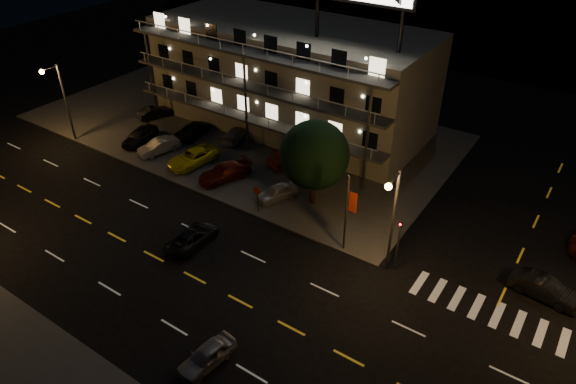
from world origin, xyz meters
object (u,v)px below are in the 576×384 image
Objects in this scene: lot_car_7 at (238,134)px; road_car_west at (193,237)px; lot_car_2 at (193,157)px; road_car_east at (207,356)px; tree at (314,157)px; side_car_0 at (544,288)px; lot_car_4 at (277,192)px.

road_car_west is (7.50, -14.68, -0.19)m from lot_car_7.
lot_car_7 reaches higher than road_car_west.
lot_car_2 reaches higher than road_car_west.
lot_car_7 is 27.22m from road_car_east.
lot_car_7 is 1.02× the size of road_car_west.
lot_car_7 is at bearing 131.74° from road_car_east.
road_car_east is (3.53, -17.06, -3.84)m from tree.
road_car_east is 0.83× the size of road_car_west.
road_car_east is (-14.66, -16.37, -0.08)m from side_car_0.
lot_car_7 is at bearing 85.72° from side_car_0.
road_car_east is at bearing 118.97° from lot_car_7.
lot_car_4 is (-2.74, -1.29, -3.69)m from tree.
lot_car_4 is 8.35m from road_car_west.
lot_car_2 is at bearing -160.06° from lot_car_4.
lot_car_2 is 1.12× the size of road_car_west.
lot_car_7 is at bearing 167.09° from lot_car_4.
road_car_west is at bearing 143.51° from road_car_east.
lot_car_2 is at bearing 80.18° from lot_car_7.
lot_car_7 is 30.84m from side_car_0.
lot_car_2 is (-12.48, -0.93, -3.62)m from tree.
lot_car_4 is at bearing -154.75° from tree.
lot_car_2 is at bearing 97.26° from side_car_0.
lot_car_2 is 30.67m from side_car_0.
side_car_0 is (30.67, 0.23, -0.13)m from lot_car_2.
lot_car_2 is 22.73m from road_car_east.
tree is 13.03m from lot_car_2.
tree is at bearing -115.98° from road_car_west.
road_car_east is at bearing 136.59° from road_car_west.
tree reaches higher than side_car_0.
road_car_west is at bearing -115.82° from tree.
side_car_0 is at bearing 162.90° from lot_car_7.
lot_car_2 is 1.35× the size of road_car_east.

